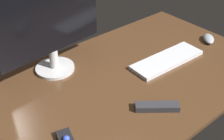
{
  "coord_description": "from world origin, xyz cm",
  "views": [
    {
      "loc": [
        -77.86,
        -80.85,
        83.67
      ],
      "look_at": [
        -7.66,
        2.96,
        8.0
      ],
      "focal_mm": 47.03,
      "sensor_mm": 36.0,
      "label": 1
    }
  ],
  "objects_px": {
    "computer_mouse": "(209,39)",
    "tv_remote": "(157,107)",
    "keyboard": "(167,60)",
    "monitor": "(49,22)"
  },
  "relations": [
    {
      "from": "keyboard",
      "to": "tv_remote",
      "type": "distance_m",
      "value": 0.37
    },
    {
      "from": "keyboard",
      "to": "tv_remote",
      "type": "relative_size",
      "value": 2.24
    },
    {
      "from": "computer_mouse",
      "to": "tv_remote",
      "type": "height_order",
      "value": "computer_mouse"
    },
    {
      "from": "monitor",
      "to": "computer_mouse",
      "type": "height_order",
      "value": "monitor"
    },
    {
      "from": "monitor",
      "to": "keyboard",
      "type": "bearing_deg",
      "value": -38.01
    },
    {
      "from": "monitor",
      "to": "keyboard",
      "type": "distance_m",
      "value": 0.62
    },
    {
      "from": "monitor",
      "to": "tv_remote",
      "type": "distance_m",
      "value": 0.6
    },
    {
      "from": "monitor",
      "to": "computer_mouse",
      "type": "bearing_deg",
      "value": -26.33
    },
    {
      "from": "keyboard",
      "to": "tv_remote",
      "type": "bearing_deg",
      "value": -142.56
    },
    {
      "from": "tv_remote",
      "to": "computer_mouse",
      "type": "bearing_deg",
      "value": 56.44
    }
  ]
}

